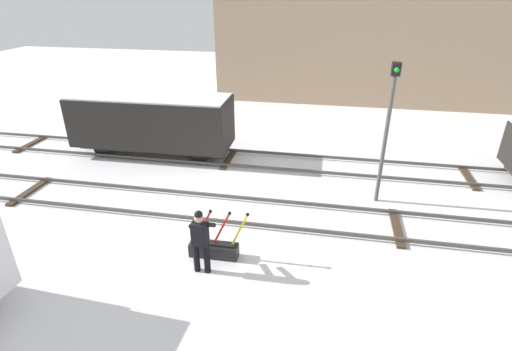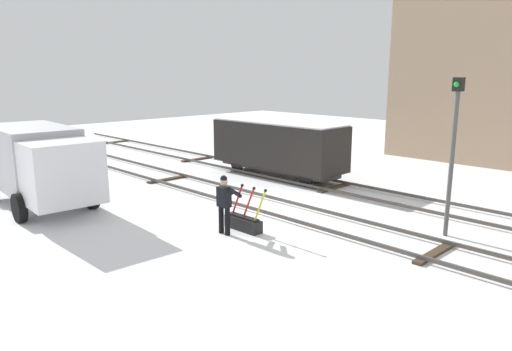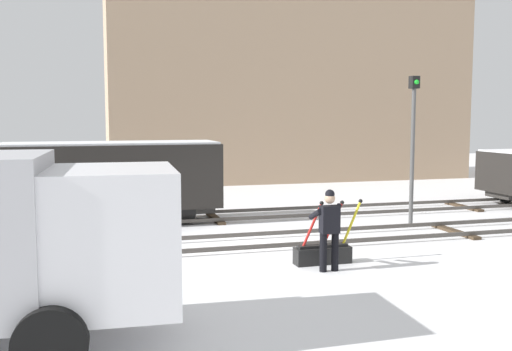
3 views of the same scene
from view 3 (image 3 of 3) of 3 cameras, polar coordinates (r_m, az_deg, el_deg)
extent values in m
plane|color=white|center=(14.49, -0.88, -6.84)|extent=(60.00, 60.00, 0.00)
cube|color=#4C4742|center=(13.78, -0.11, -6.94)|extent=(44.00, 0.07, 0.10)
cube|color=#4C4742|center=(15.14, -1.58, -5.79)|extent=(44.00, 0.07, 0.10)
cube|color=#423323|center=(16.92, 18.79, -5.18)|extent=(0.24, 1.94, 0.08)
cube|color=#4C4742|center=(17.40, -3.47, -4.29)|extent=(44.00, 0.07, 0.10)
cube|color=#4C4742|center=(18.79, -4.41, -3.55)|extent=(44.00, 0.07, 0.10)
cube|color=#423323|center=(18.11, -3.96, -4.19)|extent=(0.24, 1.94, 0.08)
cube|color=#423323|center=(21.65, 19.52, -2.87)|extent=(0.24, 1.94, 0.08)
cube|color=black|center=(12.82, 6.48, -7.72)|extent=(1.24, 0.38, 0.36)
cube|color=black|center=(12.77, 6.49, -6.80)|extent=(1.12, 0.21, 0.06)
cylinder|color=red|center=(12.59, 5.47, -4.89)|extent=(0.48, 0.06, 0.98)
sphere|color=black|center=(12.59, 6.40, -2.69)|extent=(0.09, 0.09, 0.09)
cylinder|color=red|center=(12.77, 7.43, -4.77)|extent=(0.49, 0.06, 0.98)
sphere|color=black|center=(12.78, 8.37, -2.61)|extent=(0.09, 0.09, 0.09)
cylinder|color=yellow|center=(12.96, 9.27, -4.62)|extent=(0.47, 0.06, 0.99)
sphere|color=black|center=(12.97, 10.13, -2.47)|extent=(0.09, 0.09, 0.09)
cylinder|color=black|center=(12.12, 6.56, -7.45)|extent=(0.15, 0.15, 0.79)
cylinder|color=black|center=(12.22, 7.69, -7.35)|extent=(0.15, 0.15, 0.79)
cube|color=black|center=(12.04, 7.16, -4.25)|extent=(0.38, 0.25, 0.56)
sphere|color=tan|center=(11.97, 7.19, -2.23)|extent=(0.22, 0.22, 0.22)
sphere|color=black|center=(11.96, 7.20, -1.81)|extent=(0.19, 0.19, 0.19)
cylinder|color=black|center=(12.16, 5.80, -3.76)|extent=(0.12, 0.53, 0.31)
cylinder|color=black|center=(12.30, 7.66, -3.45)|extent=(0.12, 0.50, 0.39)
cube|color=silver|center=(8.44, -14.41, -5.75)|extent=(2.00, 2.19, 1.90)
cube|color=black|center=(8.40, -8.29, -3.37)|extent=(0.13, 1.78, 0.76)
cylinder|color=black|center=(7.70, -19.35, -15.16)|extent=(0.91, 0.29, 0.90)
cylinder|color=black|center=(9.82, -17.88, -10.54)|extent=(0.91, 0.29, 0.90)
cylinder|color=#4C4C4C|center=(17.75, 14.95, 1.76)|extent=(0.12, 0.12, 3.97)
cube|color=black|center=(17.74, 15.14, 8.74)|extent=(0.24, 0.24, 0.36)
sphere|color=green|center=(17.63, 15.35, 8.76)|extent=(0.14, 0.14, 0.14)
cube|color=tan|center=(30.55, 3.00, 10.80)|extent=(17.98, 5.66, 11.72)
cylinder|color=black|center=(23.33, 23.15, -1.64)|extent=(0.70, 0.11, 0.70)
cube|color=#2D2B28|center=(17.69, -13.75, -3.39)|extent=(5.90, 1.27, 0.20)
cube|color=black|center=(17.56, -13.83, -0.06)|extent=(6.22, 2.06, 1.87)
cube|color=white|center=(17.49, -13.90, 3.08)|extent=(6.10, 1.98, 0.06)
cylinder|color=black|center=(17.19, -20.39, -4.02)|extent=(0.70, 0.11, 0.70)
cylinder|color=black|center=(18.26, -20.16, -3.46)|extent=(0.70, 0.11, 0.70)
cylinder|color=black|center=(17.37, -7.00, -3.60)|extent=(0.70, 0.11, 0.70)
cylinder|color=black|center=(18.43, -7.55, -3.07)|extent=(0.70, 0.11, 0.70)
camera|label=1|loc=(8.77, 48.40, 24.49)|focal=27.43mm
camera|label=2|loc=(14.55, 63.94, 7.55)|focal=32.96mm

